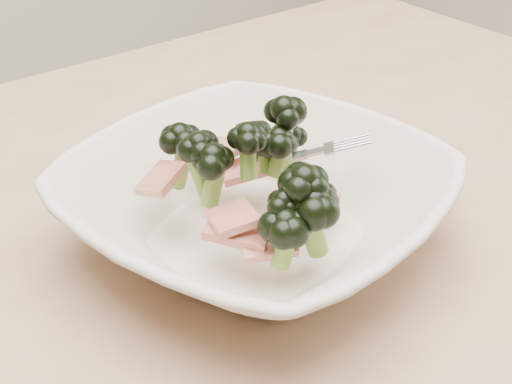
% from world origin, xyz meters
% --- Properties ---
extents(dining_table, '(1.20, 0.80, 0.75)m').
position_xyz_m(dining_table, '(0.00, 0.00, 0.65)').
color(dining_table, tan).
rests_on(dining_table, ground).
extents(broccoli_dish, '(0.37, 0.37, 0.12)m').
position_xyz_m(broccoli_dish, '(-0.01, -0.06, 0.79)').
color(broccoli_dish, beige).
rests_on(broccoli_dish, dining_table).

